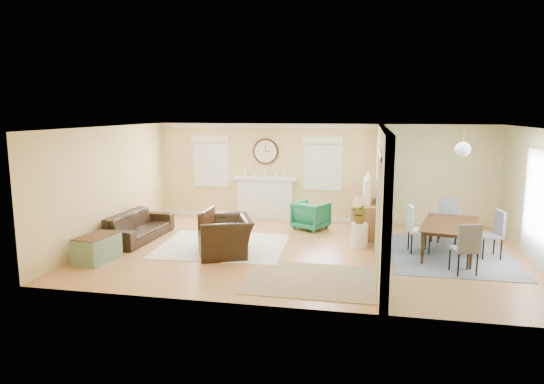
# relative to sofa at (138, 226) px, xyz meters

# --- Properties ---
(floor) EXTENTS (9.00, 9.00, 0.00)m
(floor) POSITION_rel_sofa_xyz_m (3.94, -0.23, -0.31)
(floor) COLOR #AB773C
(floor) RESTS_ON ground
(wall_back) EXTENTS (9.00, 0.02, 2.60)m
(wall_back) POSITION_rel_sofa_xyz_m (3.94, 2.77, 0.99)
(wall_back) COLOR #E8CE75
(wall_back) RESTS_ON ground
(wall_front) EXTENTS (9.00, 0.02, 2.60)m
(wall_front) POSITION_rel_sofa_xyz_m (3.94, -3.23, 0.99)
(wall_front) COLOR #E8CE75
(wall_front) RESTS_ON ground
(wall_left) EXTENTS (0.02, 6.00, 2.60)m
(wall_left) POSITION_rel_sofa_xyz_m (-0.56, -0.23, 0.99)
(wall_left) COLOR #E8CE75
(wall_left) RESTS_ON ground
(wall_right) EXTENTS (0.02, 6.00, 2.60)m
(wall_right) POSITION_rel_sofa_xyz_m (8.44, -0.23, 0.99)
(wall_right) COLOR #E8CE75
(wall_right) RESTS_ON ground
(ceiling) EXTENTS (9.00, 6.00, 0.02)m
(ceiling) POSITION_rel_sofa_xyz_m (3.94, -0.23, 2.29)
(ceiling) COLOR white
(ceiling) RESTS_ON wall_back
(partition) EXTENTS (0.17, 6.00, 2.60)m
(partition) POSITION_rel_sofa_xyz_m (5.45, 0.05, 1.05)
(partition) COLOR #E8CE75
(partition) RESTS_ON ground
(fireplace) EXTENTS (1.70, 0.30, 1.17)m
(fireplace) POSITION_rel_sofa_xyz_m (2.44, 2.65, 0.29)
(fireplace) COLOR white
(fireplace) RESTS_ON ground
(wall_clock) EXTENTS (0.70, 0.07, 0.70)m
(wall_clock) POSITION_rel_sofa_xyz_m (2.44, 2.74, 1.54)
(wall_clock) COLOR #4F2C11
(wall_clock) RESTS_ON wall_back
(window_left) EXTENTS (1.05, 0.13, 1.42)m
(window_left) POSITION_rel_sofa_xyz_m (0.89, 2.72, 1.35)
(window_left) COLOR white
(window_left) RESTS_ON wall_back
(window_right) EXTENTS (1.05, 0.13, 1.42)m
(window_right) POSITION_rel_sofa_xyz_m (3.99, 2.72, 1.35)
(window_right) COLOR white
(window_right) RESTS_ON wall_back
(french_doors) EXTENTS (0.06, 1.70, 2.20)m
(french_doors) POSITION_rel_sofa_xyz_m (8.40, -0.23, 0.79)
(french_doors) COLOR white
(french_doors) RESTS_ON ground
(pendant) EXTENTS (0.30, 0.30, 0.55)m
(pendant) POSITION_rel_sofa_xyz_m (6.94, -0.23, 1.89)
(pendant) COLOR gold
(pendant) RESTS_ON ceiling
(rug_cream) EXTENTS (2.83, 2.49, 0.01)m
(rug_cream) POSITION_rel_sofa_xyz_m (2.08, -0.18, -0.30)
(rug_cream) COLOR silver
(rug_cream) RESTS_ON floor
(rug_jute) EXTENTS (2.25, 1.85, 0.01)m
(rug_jute) POSITION_rel_sofa_xyz_m (4.26, -1.96, -0.31)
(rug_jute) COLOR tan
(rug_jute) RESTS_ON floor
(rug_grey) EXTENTS (2.40, 3.01, 0.01)m
(rug_grey) POSITION_rel_sofa_xyz_m (6.90, 0.09, -0.31)
(rug_grey) COLOR slate
(rug_grey) RESTS_ON floor
(sofa) EXTENTS (0.92, 2.17, 0.62)m
(sofa) POSITION_rel_sofa_xyz_m (0.00, 0.00, 0.00)
(sofa) COLOR black
(sofa) RESTS_ON floor
(eames_chair) EXTENTS (1.44, 1.52, 0.78)m
(eames_chair) POSITION_rel_sofa_xyz_m (2.32, -0.77, 0.08)
(eames_chair) COLOR black
(eames_chair) RESTS_ON floor
(green_chair) EXTENTS (1.02, 1.03, 0.70)m
(green_chair) POSITION_rel_sofa_xyz_m (3.80, 1.76, 0.04)
(green_chair) COLOR #136948
(green_chair) RESTS_ON floor
(trunk) EXTENTS (0.65, 0.96, 0.52)m
(trunk) POSITION_rel_sofa_xyz_m (-0.03, -1.69, -0.05)
(trunk) COLOR slate
(trunk) RESTS_ON floor
(credenza) EXTENTS (0.55, 1.61, 0.80)m
(credenza) POSITION_rel_sofa_xyz_m (5.11, 1.53, 0.09)
(credenza) COLOR #986B45
(credenza) RESTS_ON floor
(tv) EXTENTS (0.20, 1.12, 0.64)m
(tv) POSITION_rel_sofa_xyz_m (5.09, 1.53, 0.81)
(tv) COLOR black
(tv) RESTS_ON credenza
(garden_stool) EXTENTS (0.36, 0.36, 0.53)m
(garden_stool) POSITION_rel_sofa_xyz_m (5.03, 0.33, -0.05)
(garden_stool) COLOR white
(garden_stool) RESTS_ON floor
(potted_plant) EXTENTS (0.49, 0.47, 0.43)m
(potted_plant) POSITION_rel_sofa_xyz_m (5.03, 0.33, 0.43)
(potted_plant) COLOR #337F33
(potted_plant) RESTS_ON garden_stool
(dining_table) EXTENTS (1.43, 2.07, 0.66)m
(dining_table) POSITION_rel_sofa_xyz_m (6.90, 0.09, 0.02)
(dining_table) COLOR #4F2C11
(dining_table) RESTS_ON floor
(dining_chair_n) EXTENTS (0.53, 0.53, 1.00)m
(dining_chair_n) POSITION_rel_sofa_xyz_m (6.97, 1.11, 0.28)
(dining_chair_n) COLOR slate
(dining_chair_n) RESTS_ON floor
(dining_chair_s) EXTENTS (0.53, 0.53, 0.96)m
(dining_chair_s) POSITION_rel_sofa_xyz_m (6.92, -1.08, 0.26)
(dining_chair_s) COLOR slate
(dining_chair_s) RESTS_ON floor
(dining_chair_w) EXTENTS (0.48, 0.48, 0.99)m
(dining_chair_w) POSITION_rel_sofa_xyz_m (6.26, 0.16, 0.27)
(dining_chair_w) COLOR white
(dining_chair_w) RESTS_ON floor
(dining_chair_e) EXTENTS (0.49, 0.49, 0.97)m
(dining_chair_e) POSITION_rel_sofa_xyz_m (7.61, 0.05, 0.26)
(dining_chair_e) COLOR slate
(dining_chair_e) RESTS_ON floor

